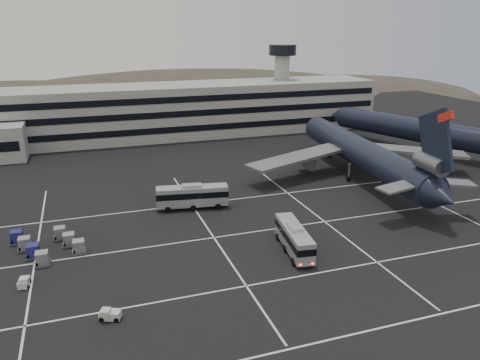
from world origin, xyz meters
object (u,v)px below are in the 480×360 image
(uld_cluster, at_px, (46,244))
(bus_far, at_px, (192,195))
(bus_near, at_px, (294,237))
(trijet_main, at_px, (362,153))
(tug_a, at_px, (24,282))

(uld_cluster, bearing_deg, bus_far, 21.18)
(bus_near, distance_m, uld_cluster, 33.67)
(bus_far, distance_m, uld_cluster, 24.08)
(uld_cluster, bearing_deg, trijet_main, 13.35)
(trijet_main, xyz_separation_m, bus_far, (-35.70, -5.11, -2.95))
(trijet_main, relative_size, tug_a, 27.27)
(bus_far, relative_size, uld_cluster, 1.12)
(bus_near, height_order, uld_cluster, bus_near)
(tug_a, xyz_separation_m, uld_cluster, (2.10, 9.26, 0.33))
(trijet_main, height_order, uld_cluster, trijet_main)
(trijet_main, relative_size, bus_near, 5.22)
(trijet_main, distance_m, uld_cluster, 59.89)
(trijet_main, distance_m, bus_near, 36.47)
(trijet_main, height_order, bus_near, trijet_main)
(tug_a, bearing_deg, uld_cluster, 84.87)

